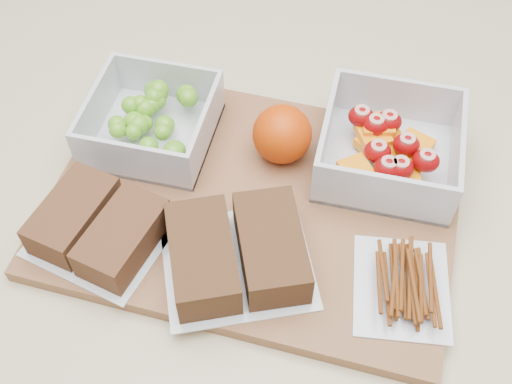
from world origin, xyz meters
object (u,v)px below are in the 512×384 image
Objects in this scene: grape_container at (153,121)px; sandwich_bag_left at (98,227)px; sandwich_bag_center at (237,253)px; fruit_container at (388,149)px; orange at (282,134)px; pretzel_bag at (403,282)px; cutting_board at (254,203)px.

grape_container is 0.89× the size of sandwich_bag_left.
sandwich_bag_center reaches higher than sandwich_bag_left.
fruit_container is (0.26, 0.02, -0.00)m from grape_container.
orange is at bearing -173.73° from fruit_container.
orange is 0.54× the size of pretzel_bag.
sandwich_bag_left is (-0.14, -0.08, 0.03)m from cutting_board.
sandwich_bag_left is (-0.27, -0.16, -0.00)m from fruit_container.
pretzel_bag is (0.16, -0.07, 0.02)m from cutting_board.
grape_container is 0.92× the size of fruit_container.
grape_container is at bearing -175.80° from fruit_container.
orange reaches higher than pretzel_bag.
fruit_container reaches higher than pretzel_bag.
grape_container is 2.04× the size of orange.
sandwich_bag_center is at bearing 0.46° from sandwich_bag_left.
grape_container is 0.73× the size of sandwich_bag_center.
grape_container is at bearing 155.51° from pretzel_bag.
fruit_container is at bearing 102.12° from pretzel_bag.
cutting_board is at bearing 92.34° from sandwich_bag_center.
grape_container is 1.10× the size of pretzel_bag.
grape_container is 0.14m from sandwich_bag_left.
fruit_container is 0.11m from orange.
grape_container is at bearing -177.43° from orange.
orange reaches higher than sandwich_bag_center.
fruit_container is 0.16m from pretzel_bag.
sandwich_bag_left reaches higher than pretzel_bag.
fruit_container reaches higher than sandwich_bag_center.
fruit_container is 1.20× the size of pretzel_bag.
pretzel_bag is (0.15, -0.14, -0.02)m from orange.
cutting_board is 3.51× the size of pretzel_bag.
cutting_board is at bearing -102.83° from orange.
grape_container is 0.14m from orange.
sandwich_bag_center is 0.16m from pretzel_bag.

